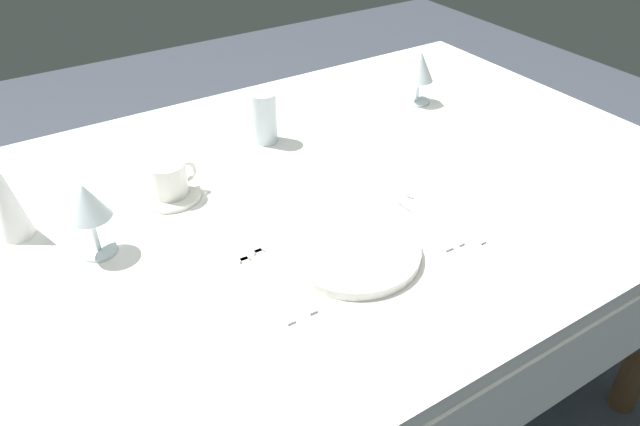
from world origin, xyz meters
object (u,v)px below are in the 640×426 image
at_px(spoon_soup, 415,212).
at_px(wine_glass_left, 420,68).
at_px(spoon_dessert, 432,208).
at_px(dinner_knife, 414,221).
at_px(coffee_cup_left, 169,178).
at_px(wine_glass_centre, 87,205).
at_px(dinner_plate, 355,250).
at_px(fork_inner, 259,280).
at_px(fork_outer, 276,271).
at_px(napkin_folded, 5,197).
at_px(drink_tumbler, 264,120).

distance_m(spoon_soup, wine_glass_left, 0.53).
bearing_deg(spoon_dessert, dinner_knife, -164.62).
height_order(spoon_soup, coffee_cup_left, coffee_cup_left).
relative_size(dinner_knife, wine_glass_centre, 1.50).
relative_size(dinner_plate, fork_inner, 1.12).
xyz_separation_m(fork_outer, dinner_knife, (0.30, -0.01, 0.00)).
bearing_deg(wine_glass_centre, coffee_cup_left, 30.08).
bearing_deg(dinner_plate, coffee_cup_left, 120.71).
height_order(dinner_plate, napkin_folded, napkin_folded).
height_order(fork_outer, coffee_cup_left, coffee_cup_left).
xyz_separation_m(spoon_soup, wine_glass_left, (0.34, 0.40, 0.09)).
relative_size(fork_outer, drink_tumbler, 1.82).
distance_m(spoon_soup, wine_glass_centre, 0.61).
bearing_deg(napkin_folded, spoon_dessert, -26.12).
bearing_deg(fork_inner, napkin_folded, 132.15).
distance_m(dinner_plate, wine_glass_left, 0.68).
bearing_deg(wine_glass_centre, dinner_knife, -23.37).
distance_m(fork_inner, wine_glass_left, 0.81).
height_order(spoon_dessert, wine_glass_centre, wine_glass_centre).
height_order(spoon_soup, spoon_dessert, same).
height_order(fork_outer, fork_inner, same).
height_order(fork_inner, spoon_soup, spoon_soup).
xyz_separation_m(fork_inner, napkin_folded, (-0.33, 0.36, 0.08)).
distance_m(dinner_plate, spoon_dessert, 0.22).
bearing_deg(wine_glass_left, spoon_dessert, -126.35).
bearing_deg(fork_outer, fork_inner, -173.50).
bearing_deg(wine_glass_left, spoon_soup, -130.13).
bearing_deg(spoon_dessert, wine_glass_left, 53.65).
relative_size(coffee_cup_left, napkin_folded, 0.57).
height_order(spoon_dessert, drink_tumbler, drink_tumbler).
bearing_deg(spoon_dessert, spoon_soup, 170.47).
relative_size(fork_inner, spoon_dessert, 0.97).
distance_m(spoon_dessert, drink_tumbler, 0.46).
bearing_deg(drink_tumbler, fork_inner, -119.17).
bearing_deg(coffee_cup_left, fork_outer, -78.37).
relative_size(wine_glass_centre, napkin_folded, 0.83).
bearing_deg(dinner_knife, coffee_cup_left, 137.26).
relative_size(fork_inner, wine_glass_centre, 1.50).
xyz_separation_m(dinner_knife, wine_glass_centre, (-0.54, 0.23, 0.10)).
bearing_deg(wine_glass_centre, fork_outer, -42.10).
distance_m(fork_inner, coffee_cup_left, 0.33).
distance_m(fork_outer, wine_glass_left, 0.78).
relative_size(dinner_plate, drink_tumbler, 1.98).
distance_m(dinner_plate, fork_inner, 0.18).
height_order(wine_glass_left, drink_tumbler, wine_glass_left).
xyz_separation_m(spoon_dessert, wine_glass_left, (0.30, 0.41, 0.09)).
bearing_deg(fork_inner, wine_glass_centre, 132.96).
xyz_separation_m(dinner_plate, fork_inner, (-0.18, 0.03, -0.01)).
bearing_deg(wine_glass_left, dinner_knife, -130.33).
relative_size(spoon_dessert, drink_tumbler, 1.83).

